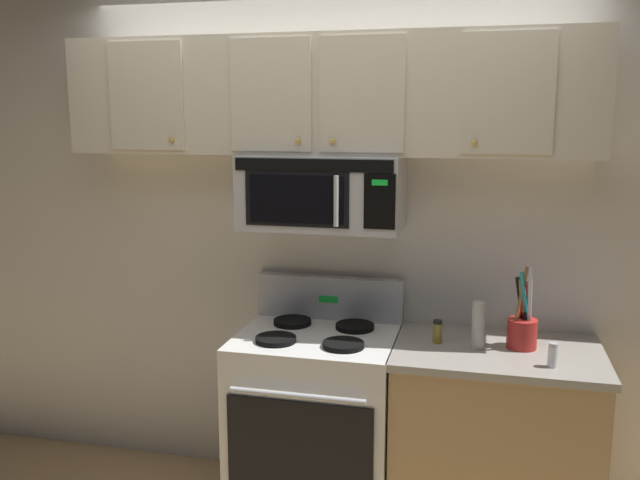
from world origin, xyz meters
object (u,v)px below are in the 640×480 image
(pepper_mill, at_px, (478,325))
(spice_jar, at_px, (437,332))
(over_range_microwave, at_px, (322,192))
(stove_range, at_px, (317,419))
(utensil_crock_red, at_px, (522,328))
(salt_shaker, at_px, (553,355))

(pepper_mill, relative_size, spice_jar, 2.01)
(over_range_microwave, bearing_deg, stove_range, -89.86)
(utensil_crock_red, height_order, salt_shaker, utensil_crock_red)
(over_range_microwave, xyz_separation_m, utensil_crock_red, (0.94, -0.08, -0.58))
(salt_shaker, xyz_separation_m, spice_jar, (-0.49, 0.20, 0.00))
(over_range_microwave, xyz_separation_m, pepper_mill, (0.75, -0.13, -0.57))
(over_range_microwave, relative_size, salt_shaker, 7.25)
(stove_range, relative_size, salt_shaker, 10.68)
(utensil_crock_red, relative_size, spice_jar, 3.58)
(salt_shaker, bearing_deg, over_range_microwave, 164.32)
(stove_range, height_order, utensil_crock_red, utensil_crock_red)
(salt_shaker, bearing_deg, pepper_mill, 151.77)
(stove_range, relative_size, spice_jar, 10.41)
(stove_range, height_order, salt_shaker, stove_range)
(salt_shaker, height_order, pepper_mill, pepper_mill)
(spice_jar, bearing_deg, salt_shaker, -22.39)
(over_range_microwave, bearing_deg, spice_jar, -9.52)
(stove_range, xyz_separation_m, spice_jar, (0.57, 0.02, 0.49))
(stove_range, xyz_separation_m, pepper_mill, (0.75, -0.02, 0.54))
(over_range_microwave, relative_size, spice_jar, 7.07)
(stove_range, distance_m, spice_jar, 0.75)
(utensil_crock_red, bearing_deg, spice_jar, -177.31)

